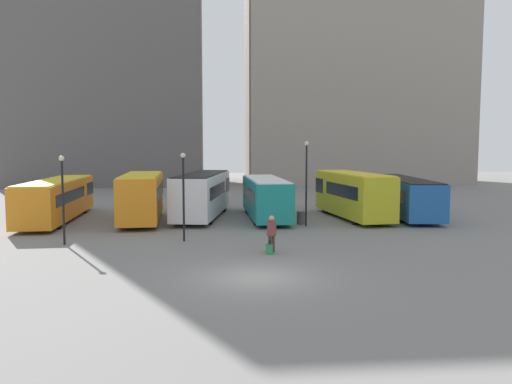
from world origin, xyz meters
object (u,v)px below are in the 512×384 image
(bus_1, at_px, (142,196))
(bus_5, at_px, (403,195))
(traveler, at_px, (272,230))
(lamp_post_0, at_px, (183,189))
(bus_2, at_px, (203,193))
(bus_3, at_px, (265,196))
(lamp_post_2, at_px, (306,176))
(bus_4, at_px, (352,194))
(lamp_post_1, at_px, (63,192))
(suitcase, at_px, (269,249))
(bus_0, at_px, (57,198))
(trash_bin, at_px, (301,218))

(bus_1, relative_size, bus_5, 0.75)
(traveler, distance_m, lamp_post_0, 5.81)
(bus_5, bearing_deg, bus_2, 94.96)
(bus_2, xyz_separation_m, bus_3, (4.55, -0.95, -0.18))
(bus_5, relative_size, lamp_post_2, 2.20)
(bus_4, distance_m, lamp_post_1, 19.92)
(lamp_post_1, bearing_deg, suitcase, -17.10)
(bus_0, height_order, bus_4, bus_4)
(traveler, height_order, trash_bin, traveler)
(bus_1, bearing_deg, suitcase, -149.27)
(traveler, height_order, lamp_post_1, lamp_post_1)
(lamp_post_0, relative_size, trash_bin, 5.72)
(suitcase, relative_size, lamp_post_0, 0.15)
(bus_3, bearing_deg, bus_2, 76.77)
(bus_2, bearing_deg, bus_5, -81.58)
(traveler, relative_size, trash_bin, 2.14)
(bus_2, bearing_deg, bus_3, -92.58)
(bus_4, distance_m, bus_5, 4.44)
(lamp_post_1, distance_m, lamp_post_2, 14.83)
(trash_bin, bearing_deg, suitcase, -109.09)
(bus_0, relative_size, lamp_post_1, 2.64)
(bus_1, relative_size, lamp_post_0, 1.89)
(bus_2, height_order, bus_4, bus_4)
(bus_3, relative_size, suitcase, 13.78)
(lamp_post_0, xyz_separation_m, lamp_post_2, (7.66, 4.60, 0.36))
(bus_0, xyz_separation_m, lamp_post_2, (17.04, -4.17, 1.69))
(bus_0, xyz_separation_m, bus_2, (10.22, 0.66, 0.19))
(bus_2, xyz_separation_m, trash_bin, (6.64, -3.94, -1.35))
(lamp_post_0, height_order, trash_bin, lamp_post_0)
(bus_0, xyz_separation_m, lamp_post_1, (3.10, -9.22, 1.27))
(trash_bin, bearing_deg, bus_0, 168.98)
(lamp_post_2, bearing_deg, bus_0, 166.24)
(suitcase, bearing_deg, traveler, -28.94)
(bus_2, distance_m, bus_4, 10.97)
(bus_1, xyz_separation_m, bus_3, (8.73, 0.82, -0.20))
(bus_5, distance_m, lamp_post_0, 18.52)
(bus_1, height_order, lamp_post_0, lamp_post_0)
(bus_1, xyz_separation_m, trash_bin, (10.82, -2.17, -1.36))
(bus_1, distance_m, bus_2, 4.54)
(bus_5, height_order, lamp_post_1, lamp_post_1)
(traveler, distance_m, lamp_post_1, 11.24)
(bus_3, xyz_separation_m, traveler, (-0.92, -11.70, -0.51))
(bus_4, distance_m, suitcase, 13.97)
(bus_4, height_order, suitcase, bus_4)
(bus_3, relative_size, traveler, 5.54)
(bus_1, xyz_separation_m, lamp_post_1, (-2.94, -8.11, 1.06))
(bus_3, xyz_separation_m, lamp_post_2, (2.27, -3.89, 1.68))
(bus_2, bearing_deg, bus_1, 122.11)
(bus_3, bearing_deg, suitcase, 173.40)
(bus_0, height_order, lamp_post_0, lamp_post_0)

